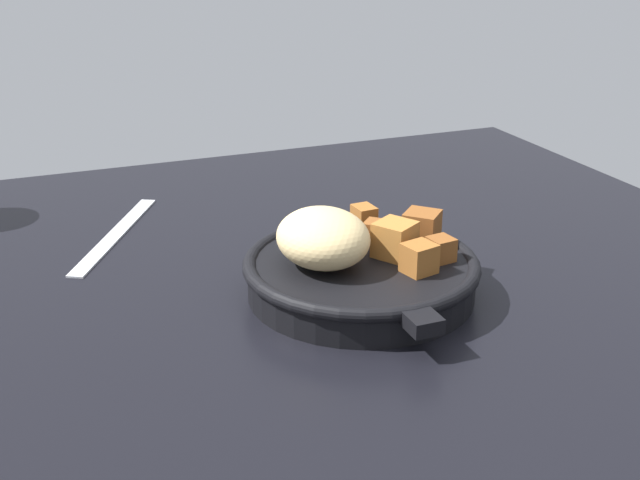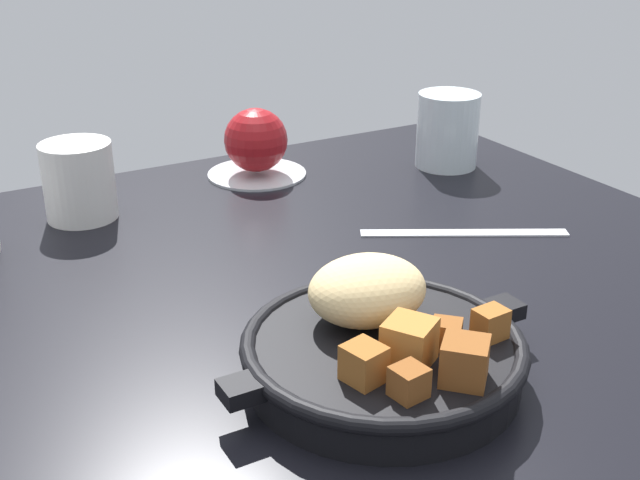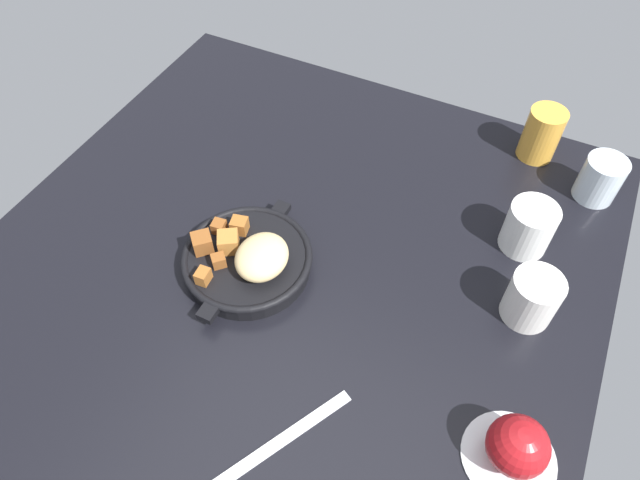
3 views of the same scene
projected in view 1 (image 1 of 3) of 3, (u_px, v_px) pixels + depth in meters
ground_plane at (321, 337)px, 64.80cm from camera, size 97.47×95.18×2.40cm
cast_iron_skillet at (357, 266)px, 68.39cm from camera, size 24.39×20.14×7.80cm
butter_knife at (116, 234)px, 81.73cm from camera, size 18.96×11.43×0.36cm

